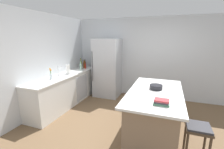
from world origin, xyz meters
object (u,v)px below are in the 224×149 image
(mixing_bowl, at_px, (156,87))
(kitchen_island, at_px, (154,112))
(refrigerator, at_px, (107,68))
(bar_stool, at_px, (198,133))
(hot_sauce_bottle, at_px, (85,66))
(paper_towel_roll, at_px, (68,70))
(whiskey_bottle, at_px, (84,65))
(olive_oil_bottle, at_px, (81,65))
(sink_faucet, at_px, (58,71))
(syrup_bottle, at_px, (85,64))
(cookbook_stack, at_px, (162,102))
(gin_bottle, at_px, (81,66))
(flower_vase, at_px, (51,76))
(vinegar_bottle, at_px, (84,64))

(mixing_bowl, bearing_deg, kitchen_island, -89.10)
(refrigerator, relative_size, bar_stool, 2.95)
(kitchen_island, xyz_separation_m, hot_sauce_bottle, (-2.50, 1.60, 0.54))
(hot_sauce_bottle, bearing_deg, paper_towel_roll, -92.29)
(refrigerator, height_order, whiskey_bottle, refrigerator)
(paper_towel_roll, distance_m, whiskey_bottle, 1.01)
(bar_stool, distance_m, paper_towel_roll, 3.53)
(hot_sauce_bottle, xyz_separation_m, olive_oil_bottle, (-0.11, -0.10, 0.05))
(sink_faucet, distance_m, syrup_bottle, 1.50)
(olive_oil_bottle, relative_size, cookbook_stack, 1.51)
(kitchen_island, xyz_separation_m, syrup_bottle, (-2.66, 1.88, 0.56))
(kitchen_island, xyz_separation_m, gin_bottle, (-2.57, 1.41, 0.57))
(flower_vase, relative_size, olive_oil_bottle, 0.81)
(hot_sauce_bottle, bearing_deg, gin_bottle, -108.92)
(refrigerator, distance_m, olive_oil_bottle, 0.92)
(kitchen_island, xyz_separation_m, refrigerator, (-1.72, 1.72, 0.50))
(hot_sauce_bottle, relative_size, cookbook_stack, 0.94)
(bar_stool, height_order, flower_vase, flower_vase)
(bar_stool, distance_m, hot_sauce_bottle, 3.92)
(flower_vase, relative_size, paper_towel_roll, 0.94)
(kitchen_island, relative_size, flower_vase, 6.71)
(syrup_bottle, bearing_deg, kitchen_island, -35.20)
(flower_vase, distance_m, mixing_bowl, 2.58)
(paper_towel_roll, relative_size, hot_sauce_bottle, 1.37)
(paper_towel_roll, distance_m, mixing_bowl, 2.60)
(syrup_bottle, xyz_separation_m, mixing_bowl, (2.66, -1.74, -0.05))
(paper_towel_roll, xyz_separation_m, syrup_bottle, (-0.12, 1.20, -0.03))
(vinegar_bottle, height_order, hot_sauce_bottle, vinegar_bottle)
(flower_vase, distance_m, syrup_bottle, 1.87)
(refrigerator, distance_m, syrup_bottle, 0.95)
(refrigerator, height_order, vinegar_bottle, refrigerator)
(paper_towel_roll, height_order, olive_oil_bottle, olive_oil_bottle)
(mixing_bowl, bearing_deg, cookbook_stack, -78.90)
(bar_stool, xyz_separation_m, mixing_bowl, (-0.71, 0.73, 0.44))
(refrigerator, xyz_separation_m, sink_faucet, (-0.91, -1.35, 0.11))
(cookbook_stack, bearing_deg, whiskey_bottle, 139.83)
(sink_faucet, xyz_separation_m, syrup_bottle, (-0.03, 1.50, -0.05))
(paper_towel_roll, height_order, vinegar_bottle, paper_towel_roll)
(hot_sauce_bottle, distance_m, mixing_bowl, 2.90)
(vinegar_bottle, distance_m, gin_bottle, 0.38)
(flower_vase, relative_size, whiskey_bottle, 1.07)
(vinegar_bottle, bearing_deg, mixing_bowl, -31.86)
(flower_vase, distance_m, olive_oil_bottle, 1.49)
(paper_towel_roll, bearing_deg, syrup_bottle, 95.78)
(sink_faucet, xyz_separation_m, vinegar_bottle, (-0.02, 1.41, -0.05))
(whiskey_bottle, height_order, mixing_bowl, whiskey_bottle)
(whiskey_bottle, bearing_deg, cookbook_stack, -40.17)
(kitchen_island, height_order, paper_towel_roll, paper_towel_roll)
(olive_oil_bottle, height_order, mixing_bowl, olive_oil_bottle)
(sink_faucet, height_order, cookbook_stack, sink_faucet)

